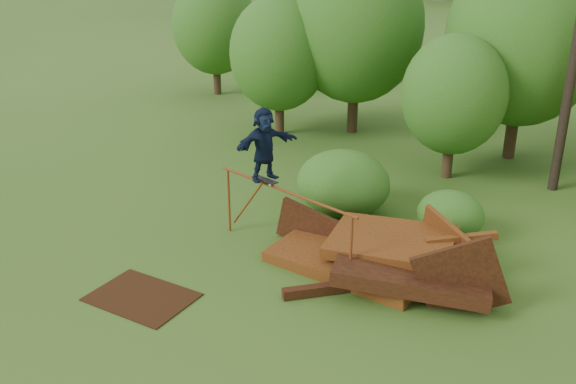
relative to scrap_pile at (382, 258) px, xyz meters
The scene contains 13 objects.
ground 2.77m from the scrap_pile, 121.16° to the right, with size 240.00×240.00×0.00m, color #2D5116.
scrap_pile is the anchor object (origin of this frame).
grind_rail 2.48m from the scrap_pile, 168.90° to the right, with size 4.13×0.96×1.68m.
skateboard 3.20m from the scrap_pile, behind, with size 0.73×0.34×0.07m.
skater 3.65m from the scrap_pile, behind, with size 1.57×0.50×1.69m, color black.
flat_plate 5.22m from the scrap_pile, 136.77° to the right, with size 2.08×1.49×0.03m, color black.
tree_0 11.05m from the scrap_pile, 134.95° to the left, with size 3.57×3.57×5.03m.
tree_1 11.32m from the scrap_pile, 120.32° to the left, with size 4.82×4.82×6.71m.
tree_2 6.97m from the scrap_pile, 97.02° to the left, with size 3.10×3.10×4.36m.
tree_3 10.10m from the scrap_pile, 87.96° to the left, with size 4.88×4.88×6.77m.
tree_6 17.70m from the scrap_pile, 139.85° to the left, with size 3.79×3.79×5.29m.
shrub_left 3.36m from the scrap_pile, 132.59° to the left, with size 2.51×2.32×1.74m, color #1B4F15.
shrub_right 2.71m from the scrap_pile, 76.39° to the left, with size 1.66×1.53×1.18m, color #1B4F15.
Camera 1 is at (6.31, -9.31, 7.12)m, focal length 40.00 mm.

